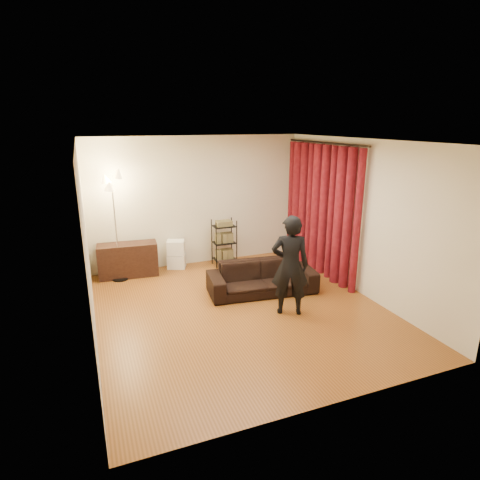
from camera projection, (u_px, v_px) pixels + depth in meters
name	position (u px, v px, depth m)	size (l,w,h in m)	color
floor	(241.00, 309.00, 6.59)	(5.00, 5.00, 0.00)	brown
ceiling	(241.00, 141.00, 5.82)	(5.00, 5.00, 0.00)	white
wall_back	(198.00, 201.00, 8.43)	(5.00, 5.00, 0.00)	beige
wall_front	(333.00, 292.00, 3.97)	(5.00, 5.00, 0.00)	beige
wall_left	(86.00, 246.00, 5.42)	(5.00, 5.00, 0.00)	beige
wall_right	(361.00, 218.00, 6.99)	(5.00, 5.00, 0.00)	beige
curtain_rod	(325.00, 143.00, 7.61)	(0.04, 0.04, 2.65)	black
curtain	(320.00, 210.00, 7.97)	(0.22, 2.65, 2.55)	maroon
sofa	(262.00, 278.00, 7.18)	(1.92, 0.75, 0.56)	black
person	(290.00, 266.00, 6.26)	(0.59, 0.39, 1.62)	black
media_cabinet	(128.00, 260.00, 7.94)	(1.14, 0.43, 0.67)	#321B13
storage_boxes	(177.00, 254.00, 8.38)	(0.36, 0.29, 0.60)	silver
wire_shelf	(224.00, 243.00, 8.51)	(0.45, 0.32, 0.99)	black
floor_lamp	(116.00, 228.00, 7.55)	(0.37, 0.37, 2.07)	silver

